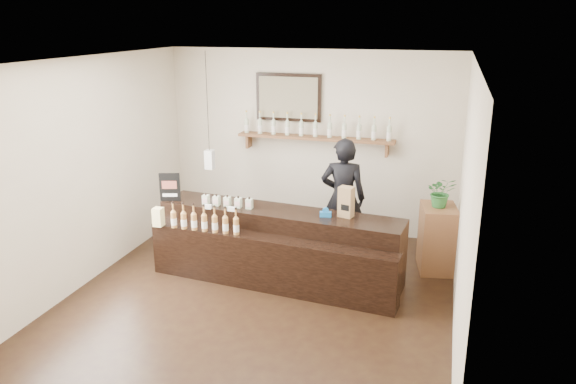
{
  "coord_description": "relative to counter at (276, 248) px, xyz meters",
  "views": [
    {
      "loc": [
        2.03,
        -5.74,
        3.23
      ],
      "look_at": [
        0.16,
        0.7,
        1.14
      ],
      "focal_mm": 35.0,
      "sensor_mm": 36.0,
      "label": 1
    }
  ],
  "objects": [
    {
      "name": "tape_dispenser",
      "position": [
        0.63,
        0.03,
        0.52
      ],
      "size": [
        0.15,
        0.08,
        0.12
      ],
      "color": "#1866AD",
      "rests_on": "counter"
    },
    {
      "name": "ground",
      "position": [
        -0.03,
        -0.58,
        -0.42
      ],
      "size": [
        5.0,
        5.0,
        0.0
      ],
      "primitive_type": "plane",
      "color": "black",
      "rests_on": "ground"
    },
    {
      "name": "potted_plant",
      "position": [
        1.97,
        0.87,
        0.66
      ],
      "size": [
        0.42,
        0.39,
        0.4
      ],
      "primitive_type": "imported",
      "rotation": [
        0.0,
        0.0,
        0.22
      ],
      "color": "#29682D",
      "rests_on": "side_cabinet"
    },
    {
      "name": "paper_bag",
      "position": [
        0.87,
        0.11,
        0.66
      ],
      "size": [
        0.2,
        0.17,
        0.38
      ],
      "color": "olive",
      "rests_on": "counter"
    },
    {
      "name": "room_shell",
      "position": [
        -0.03,
        -0.58,
        1.28
      ],
      "size": [
        5.0,
        5.0,
        5.0
      ],
      "color": "beige",
      "rests_on": "ground"
    },
    {
      "name": "counter",
      "position": [
        0.0,
        0.0,
        0.0
      ],
      "size": [
        3.24,
        1.17,
        1.05
      ],
      "color": "black",
      "rests_on": "ground"
    },
    {
      "name": "side_cabinet",
      "position": [
        1.97,
        0.87,
        0.02
      ],
      "size": [
        0.54,
        0.67,
        0.88
      ],
      "color": "brown",
      "rests_on": "ground"
    },
    {
      "name": "back_wall_decor",
      "position": [
        -0.19,
        1.79,
        1.34
      ],
      "size": [
        2.66,
        0.96,
        1.69
      ],
      "color": "brown",
      "rests_on": "ground"
    },
    {
      "name": "shopkeeper",
      "position": [
        0.67,
        0.97,
        0.54
      ],
      "size": [
        0.75,
        0.54,
        1.92
      ],
      "primitive_type": "imported",
      "rotation": [
        0.0,
        0.0,
        3.26
      ],
      "color": "black",
      "rests_on": "ground"
    },
    {
      "name": "promo_sign",
      "position": [
        -1.5,
        0.08,
        0.66
      ],
      "size": [
        0.27,
        0.1,
        0.38
      ],
      "color": "black",
      "rests_on": "counter"
    }
  ]
}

